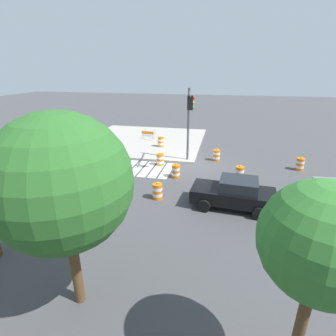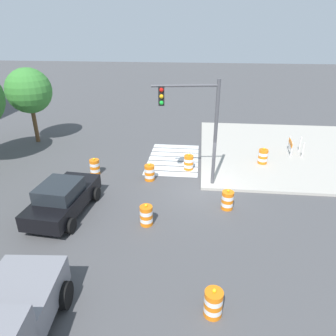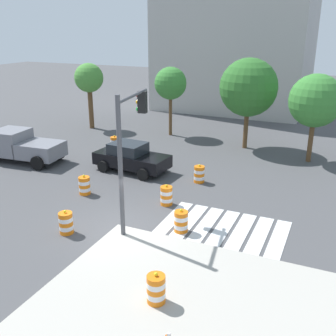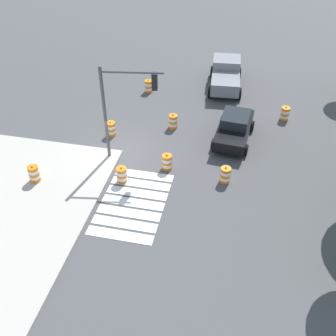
{
  "view_description": "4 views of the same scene",
  "coord_description": "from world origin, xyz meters",
  "px_view_note": "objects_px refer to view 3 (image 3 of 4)",
  "views": [
    {
      "loc": [
        -2.03,
        18.94,
        6.89
      ],
      "look_at": [
        1.44,
        2.88,
        0.63
      ],
      "focal_mm": 27.67,
      "sensor_mm": 36.0,
      "label": 1
    },
    {
      "loc": [
        -14.41,
        0.27,
        7.96
      ],
      "look_at": [
        -0.27,
        1.72,
        1.33
      ],
      "focal_mm": 33.03,
      "sensor_mm": 36.0,
      "label": 2
    },
    {
      "loc": [
        7.9,
        -12.56,
        7.94
      ],
      "look_at": [
        0.71,
        3.49,
        1.59
      ],
      "focal_mm": 42.49,
      "sensor_mm": 36.0,
      "label": 3
    },
    {
      "loc": [
        18.07,
        6.67,
        14.02
      ],
      "look_at": [
        1.71,
        3.11,
        0.69
      ],
      "focal_mm": 42.83,
      "sensor_mm": 36.0,
      "label": 4
    }
  ],
  "objects_px": {
    "traffic_barrel_near_corner": "(66,223)",
    "traffic_barrel_lane_center": "(84,185)",
    "sports_car": "(131,157)",
    "street_tree_streetside_far": "(89,79)",
    "traffic_barrel_median_far": "(166,196)",
    "traffic_barrel_median_near": "(115,143)",
    "traffic_barrel_far_curb": "(181,222)",
    "traffic_light_pole": "(130,135)",
    "pickup_truck": "(19,146)",
    "traffic_barrel_opposite_curb": "(199,174)",
    "street_tree_streetside_mid": "(249,88)",
    "street_tree_corner_lot": "(316,101)",
    "street_tree_streetside_near": "(171,84)",
    "traffic_barrel_on_sidewalk": "(156,289)"
  },
  "relations": [
    {
      "from": "traffic_barrel_near_corner",
      "to": "traffic_barrel_lane_center",
      "type": "bearing_deg",
      "value": 114.71
    },
    {
      "from": "sports_car",
      "to": "street_tree_streetside_far",
      "type": "relative_size",
      "value": 0.86
    },
    {
      "from": "sports_car",
      "to": "traffic_barrel_median_far",
      "type": "height_order",
      "value": "sports_car"
    },
    {
      "from": "traffic_barrel_median_near",
      "to": "traffic_barrel_far_curb",
      "type": "relative_size",
      "value": 1.0
    },
    {
      "from": "traffic_light_pole",
      "to": "pickup_truck",
      "type": "bearing_deg",
      "value": 156.65
    },
    {
      "from": "traffic_barrel_near_corner",
      "to": "traffic_light_pole",
      "type": "relative_size",
      "value": 0.19
    },
    {
      "from": "traffic_barrel_opposite_curb",
      "to": "street_tree_streetside_far",
      "type": "relative_size",
      "value": 0.2
    },
    {
      "from": "traffic_barrel_lane_center",
      "to": "street_tree_streetside_far",
      "type": "bearing_deg",
      "value": 122.88
    },
    {
      "from": "street_tree_streetside_mid",
      "to": "traffic_light_pole",
      "type": "bearing_deg",
      "value": -97.1
    },
    {
      "from": "traffic_light_pole",
      "to": "street_tree_corner_lot",
      "type": "xyz_separation_m",
      "value": [
        5.9,
        11.66,
        -0.17
      ]
    },
    {
      "from": "traffic_barrel_near_corner",
      "to": "street_tree_streetside_far",
      "type": "bearing_deg",
      "value": 121.05
    },
    {
      "from": "pickup_truck",
      "to": "traffic_barrel_median_near",
      "type": "distance_m",
      "value": 6.01
    },
    {
      "from": "traffic_barrel_median_near",
      "to": "traffic_barrel_opposite_curb",
      "type": "xyz_separation_m",
      "value": [
        7.16,
        -3.18,
        0.0
      ]
    },
    {
      "from": "pickup_truck",
      "to": "traffic_light_pole",
      "type": "bearing_deg",
      "value": -23.35
    },
    {
      "from": "traffic_barrel_median_near",
      "to": "street_tree_streetside_near",
      "type": "distance_m",
      "value": 6.4
    },
    {
      "from": "traffic_barrel_on_sidewalk",
      "to": "street_tree_streetside_near",
      "type": "distance_m",
      "value": 19.95
    },
    {
      "from": "traffic_barrel_median_near",
      "to": "street_tree_streetside_mid",
      "type": "height_order",
      "value": "street_tree_streetside_mid"
    },
    {
      "from": "traffic_light_pole",
      "to": "sports_car",
      "type": "bearing_deg",
      "value": 119.59
    },
    {
      "from": "pickup_truck",
      "to": "traffic_barrel_far_curb",
      "type": "bearing_deg",
      "value": -18.75
    },
    {
      "from": "street_tree_corner_lot",
      "to": "street_tree_streetside_far",
      "type": "bearing_deg",
      "value": 174.56
    },
    {
      "from": "traffic_barrel_lane_center",
      "to": "traffic_barrel_median_near",
      "type": "bearing_deg",
      "value": 109.78
    },
    {
      "from": "traffic_barrel_lane_center",
      "to": "traffic_barrel_opposite_curb",
      "type": "bearing_deg",
      "value": 39.31
    },
    {
      "from": "sports_car",
      "to": "traffic_barrel_on_sidewalk",
      "type": "bearing_deg",
      "value": -57.32
    },
    {
      "from": "pickup_truck",
      "to": "traffic_barrel_lane_center",
      "type": "height_order",
      "value": "pickup_truck"
    },
    {
      "from": "street_tree_streetside_mid",
      "to": "traffic_barrel_far_curb",
      "type": "bearing_deg",
      "value": -87.76
    },
    {
      "from": "traffic_barrel_opposite_curb",
      "to": "traffic_barrel_lane_center",
      "type": "bearing_deg",
      "value": -140.69
    },
    {
      "from": "street_tree_streetside_far",
      "to": "street_tree_corner_lot",
      "type": "distance_m",
      "value": 17.1
    },
    {
      "from": "pickup_truck",
      "to": "street_tree_corner_lot",
      "type": "distance_m",
      "value": 17.99
    },
    {
      "from": "traffic_barrel_median_far",
      "to": "street_tree_streetside_near",
      "type": "distance_m",
      "value": 12.99
    },
    {
      "from": "pickup_truck",
      "to": "traffic_barrel_opposite_curb",
      "type": "height_order",
      "value": "pickup_truck"
    },
    {
      "from": "street_tree_streetside_near",
      "to": "street_tree_streetside_far",
      "type": "xyz_separation_m",
      "value": [
        -6.73,
        -0.62,
        0.06
      ]
    },
    {
      "from": "traffic_barrel_far_curb",
      "to": "traffic_barrel_opposite_curb",
      "type": "relative_size",
      "value": 1.0
    },
    {
      "from": "traffic_barrel_near_corner",
      "to": "traffic_barrel_median_near",
      "type": "height_order",
      "value": "same"
    },
    {
      "from": "traffic_barrel_on_sidewalk",
      "to": "traffic_barrel_lane_center",
      "type": "bearing_deg",
      "value": 138.45
    },
    {
      "from": "traffic_barrel_far_curb",
      "to": "traffic_barrel_opposite_curb",
      "type": "distance_m",
      "value": 5.52
    },
    {
      "from": "traffic_barrel_median_far",
      "to": "traffic_barrel_on_sidewalk",
      "type": "bearing_deg",
      "value": -68.1
    },
    {
      "from": "sports_car",
      "to": "pickup_truck",
      "type": "xyz_separation_m",
      "value": [
        -7.1,
        -1.26,
        0.16
      ]
    },
    {
      "from": "traffic_barrel_near_corner",
      "to": "traffic_barrel_median_far",
      "type": "relative_size",
      "value": 1.0
    },
    {
      "from": "pickup_truck",
      "to": "street_tree_streetside_far",
      "type": "xyz_separation_m",
      "value": [
        -0.77,
        8.81,
        2.97
      ]
    },
    {
      "from": "traffic_barrel_median_near",
      "to": "traffic_barrel_lane_center",
      "type": "height_order",
      "value": "same"
    },
    {
      "from": "traffic_barrel_on_sidewalk",
      "to": "street_tree_corner_lot",
      "type": "distance_m",
      "value": 16.46
    },
    {
      "from": "traffic_barrel_on_sidewalk",
      "to": "traffic_light_pole",
      "type": "distance_m",
      "value": 6.26
    },
    {
      "from": "traffic_barrel_median_near",
      "to": "street_tree_streetside_far",
      "type": "relative_size",
      "value": 0.2
    },
    {
      "from": "traffic_barrel_lane_center",
      "to": "traffic_barrel_on_sidewalk",
      "type": "bearing_deg",
      "value": -41.55
    },
    {
      "from": "street_tree_streetside_near",
      "to": "traffic_barrel_median_far",
      "type": "bearing_deg",
      "value": -67.04
    },
    {
      "from": "traffic_barrel_median_near",
      "to": "street_tree_streetside_mid",
      "type": "xyz_separation_m",
      "value": [
        7.84,
        4.1,
        3.63
      ]
    },
    {
      "from": "traffic_light_pole",
      "to": "street_tree_streetside_mid",
      "type": "relative_size",
      "value": 0.92
    },
    {
      "from": "traffic_barrel_lane_center",
      "to": "street_tree_streetside_near",
      "type": "distance_m",
      "value": 12.56
    },
    {
      "from": "sports_car",
      "to": "street_tree_streetside_near",
      "type": "height_order",
      "value": "street_tree_streetside_near"
    },
    {
      "from": "sports_car",
      "to": "traffic_barrel_lane_center",
      "type": "bearing_deg",
      "value": -96.88
    }
  ]
}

